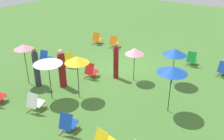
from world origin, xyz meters
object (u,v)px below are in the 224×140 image
object	(u,v)px
umbrella_4	(23,47)
deckchair_1	(97,39)
deckchair_2	(35,103)
person_0	(116,62)
person_2	(36,69)
deckchair_9	(68,123)
deckchair_12	(46,58)
person_1	(62,69)
deckchair_3	(223,70)
deckchair_4	(70,60)
umbrella_3	(175,52)
umbrella_1	(48,62)
deckchair_11	(114,43)
deckchair_10	(91,71)
deckchair_5	(192,59)
umbrella_5	(172,70)
umbrella_0	(77,60)
umbrella_2	(135,51)

from	to	relation	value
umbrella_4	deckchair_1	bearing A→B (deg)	-83.21
deckchair_2	person_0	world-z (taller)	person_0
person_0	person_2	world-z (taller)	person_2
deckchair_9	deckchair_12	size ratio (longest dim) A/B	1.02
deckchair_2	person_0	distance (m)	4.45
deckchair_12	person_1	distance (m)	3.07
deckchair_3	deckchair_4	distance (m)	8.13
deckchair_3	deckchair_9	size ratio (longest dim) A/B	0.98
deckchair_2	person_2	bearing A→B (deg)	-54.05
umbrella_3	umbrella_4	xyz separation A→B (m)	(5.71, 4.07, 0.27)
umbrella_1	umbrella_4	xyz separation A→B (m)	(1.96, -0.32, 0.13)
deckchair_1	umbrella_3	world-z (taller)	umbrella_3
deckchair_3	deckchair_11	distance (m)	6.95
deckchair_2	deckchair_10	distance (m)	3.59
deckchair_11	person_0	distance (m)	4.36
deckchair_5	deckchair_9	bearing A→B (deg)	74.53
deckchair_5	umbrella_4	xyz separation A→B (m)	(5.77, 6.65, 1.51)
deckchair_4	deckchair_11	bearing A→B (deg)	-107.96
deckchair_12	umbrella_1	size ratio (longest dim) A/B	0.45
person_0	umbrella_5	bearing A→B (deg)	-161.96
deckchair_2	deckchair_11	distance (m)	7.97
deckchair_12	deckchair_11	bearing A→B (deg)	-123.14
person_0	person_2	distance (m)	3.82
deckchair_10	deckchair_3	bearing A→B (deg)	-147.37
deckchair_5	umbrella_3	size ratio (longest dim) A/B	0.47
person_1	umbrella_0	bearing A→B (deg)	-57.28
deckchair_5	person_2	size ratio (longest dim) A/B	0.44
person_2	person_1	bearing A→B (deg)	5.10
deckchair_11	umbrella_5	distance (m)	7.77
deckchair_5	deckchair_9	size ratio (longest dim) A/B	0.98
umbrella_3	person_2	world-z (taller)	person_2
umbrella_5	person_0	size ratio (longest dim) A/B	1.10
deckchair_3	deckchair_11	xyz separation A→B (m)	(6.95, -0.23, 0.00)
deckchair_1	deckchair_10	xyz separation A→B (m)	(-2.89, 4.18, 0.00)
deckchair_9	umbrella_1	distance (m)	2.90
deckchair_10	umbrella_4	xyz separation A→B (m)	(2.12, 2.23, 1.51)
deckchair_2	deckchair_3	bearing A→B (deg)	-136.33
deckchair_1	umbrella_2	world-z (taller)	umbrella_2
umbrella_4	person_1	size ratio (longest dim) A/B	1.06
umbrella_4	person_2	size ratio (longest dim) A/B	1.06
deckchair_9	umbrella_1	bearing A→B (deg)	-43.61
umbrella_3	umbrella_4	bearing A→B (deg)	35.51
deckchair_10	deckchair_1	bearing A→B (deg)	-59.08
deckchair_9	person_2	xyz separation A→B (m)	(3.59, -1.69, 0.53)
deckchair_1	deckchair_9	world-z (taller)	same
umbrella_0	person_2	xyz separation A→B (m)	(2.28, 0.35, -0.89)
deckchair_3	person_2	xyz separation A→B (m)	(6.98, 6.13, 0.53)
deckchair_9	umbrella_3	distance (m)	5.99
deckchair_11	person_0	size ratio (longest dim) A/B	0.46
deckchair_3	person_1	bearing A→B (deg)	46.13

